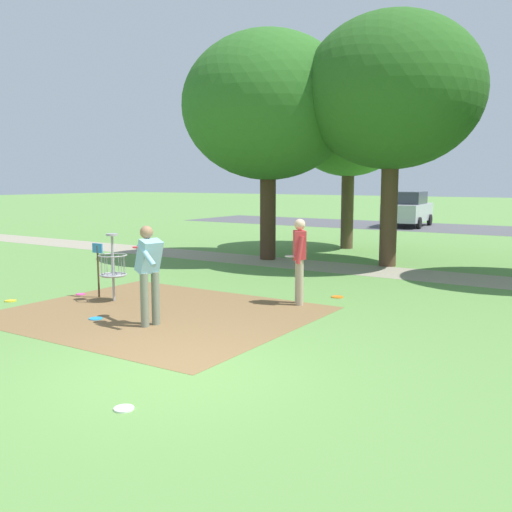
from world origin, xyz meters
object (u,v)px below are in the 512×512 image
Objects in this scene: frisbee_far_left at (124,409)px; tree_far_left at (392,92)px; frisbee_far_right at (337,297)px; frisbee_near_basket at (81,294)px; parked_car_leftmost at (408,209)px; frisbee_scattered_a at (11,301)px; player_throwing at (149,269)px; tree_mid_center at (268,107)px; frisbee_mid_grass at (96,319)px; tree_near_left at (349,126)px; disc_golf_basket at (111,264)px; player_foreground_watching at (299,256)px.

tree_far_left reaches higher than frisbee_far_left.
frisbee_far_left and frisbee_far_right have the same top height.
parked_car_leftmost reaches higher than frisbee_near_basket.
frisbee_far_right is at bearing 29.80° from frisbee_near_basket.
frisbee_scattered_a is (-5.47, -3.98, 0.00)m from frisbee_far_right.
tree_far_left is at bearing 61.76° from frisbee_scattered_a.
player_throwing is 0.25× the size of tree_mid_center.
frisbee_mid_grass is 1.06× the size of frisbee_scattered_a.
frisbee_far_right is 0.04× the size of tree_near_left.
disc_golf_basket reaches higher than frisbee_near_basket.
frisbee_far_right is 19.69m from parked_car_leftmost.
frisbee_near_basket is at bearing 143.35° from frisbee_far_left.
frisbee_near_basket is at bearing -97.04° from tree_near_left.
frisbee_far_left is at bearing -78.35° from parked_car_leftmost.
disc_golf_basket is 3.84m from player_foreground_watching.
disc_golf_basket is at bearing -85.33° from tree_mid_center.
parked_car_leftmost is (-0.98, 21.90, 0.17)m from disc_golf_basket.
frisbee_mid_grass is 0.94× the size of frisbee_far_right.
frisbee_far_right is at bearing 70.34° from player_foreground_watching.
frisbee_far_left is 16.13m from tree_near_left.
tree_far_left is (-0.69, 4.92, 4.87)m from frisbee_far_right.
frisbee_mid_grass and frisbee_far_right have the same top height.
player_throwing is at bearing -114.67° from player_foreground_watching.
player_throwing is 9.70m from tree_far_left.
parked_car_leftmost is at bearing 97.56° from player_throwing.
frisbee_far_right is 6.77m from frisbee_scattered_a.
frisbee_near_basket and frisbee_mid_grass have the same top height.
parked_car_leftmost is at bearing 89.85° from frisbee_near_basket.
tree_far_left is (3.07, 7.73, 4.13)m from disc_golf_basket.
tree_mid_center is 3.71m from tree_far_left.
frisbee_near_basket and frisbee_far_left have the same top height.
frisbee_mid_grass is 0.03× the size of tree_mid_center.
player_foreground_watching is at bearing 21.21° from frisbee_near_basket.
frisbee_far_left is 0.05× the size of parked_car_leftmost.
player_throwing is at bearing -72.01° from tree_mid_center.
tree_mid_center is (0.46, 6.99, 4.66)m from frisbee_near_basket.
disc_golf_basket is at bearing -111.64° from tree_far_left.
tree_far_left is at bearing -50.51° from tree_near_left.
disc_golf_basket reaches higher than frisbee_scattered_a.
player_foreground_watching is 5.88m from frisbee_far_left.
tree_near_left is (-1.75, 12.16, 3.36)m from player_throwing.
frisbee_scattered_a is at bearing -178.81° from player_throwing.
player_foreground_watching is 4.04m from frisbee_mid_grass.
player_throwing reaches higher than frisbee_far_left.
frisbee_near_basket is 9.97m from tree_far_left.
frisbee_far_left is (2.27, -2.85, -0.98)m from player_throwing.
frisbee_far_left is 0.03× the size of tree_mid_center.
frisbee_far_right is at bearing -67.38° from tree_near_left.
frisbee_scattered_a is at bearing -99.43° from tree_near_left.
disc_golf_basket is 0.81× the size of player_throwing.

